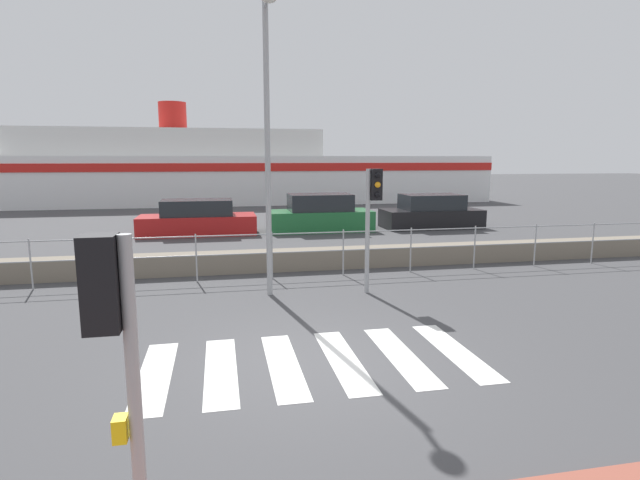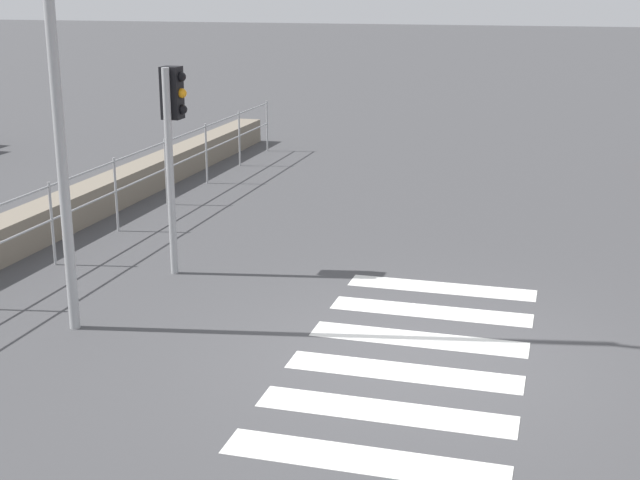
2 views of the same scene
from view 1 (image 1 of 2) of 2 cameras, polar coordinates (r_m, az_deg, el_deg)
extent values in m
plane|color=#424244|center=(7.59, -1.09, -13.84)|extent=(160.00, 160.00, 0.00)
cube|color=silver|center=(7.55, -18.34, -14.45)|extent=(0.45, 2.40, 0.01)
cube|color=silver|center=(7.48, -11.27, -14.34)|extent=(0.45, 2.40, 0.01)
cube|color=silver|center=(7.53, -4.19, -14.02)|extent=(0.45, 2.40, 0.01)
cube|color=silver|center=(7.68, 2.67, -13.51)|extent=(0.45, 2.40, 0.01)
cube|color=silver|center=(7.94, 9.14, -12.86)|extent=(0.45, 2.40, 0.01)
cube|color=silver|center=(8.28, 15.12, -12.11)|extent=(0.45, 2.40, 0.01)
cube|color=slate|center=(13.43, -5.89, -2.36)|extent=(24.51, 0.55, 0.55)
cylinder|color=#9EA0A3|center=(12.43, -5.56, 0.67)|extent=(22.06, 0.03, 0.03)
cylinder|color=#9EA0A3|center=(12.51, -5.52, -1.47)|extent=(22.06, 0.03, 0.03)
cylinder|color=#9EA0A3|center=(13.17, -30.15, -2.43)|extent=(0.04, 0.04, 1.18)
cylinder|color=#9EA0A3|center=(12.69, -22.27, -2.25)|extent=(0.04, 0.04, 1.18)
cylinder|color=#9EA0A3|center=(12.47, -13.95, -2.02)|extent=(0.04, 0.04, 1.18)
cylinder|color=#9EA0A3|center=(12.52, -5.52, -1.74)|extent=(0.04, 0.04, 1.18)
cylinder|color=#9EA0A3|center=(12.83, 2.67, -1.43)|extent=(0.04, 0.04, 1.18)
cylinder|color=#9EA0A3|center=(13.39, 10.33, -1.12)|extent=(0.04, 0.04, 1.18)
cylinder|color=#9EA0A3|center=(14.17, 17.25, -0.82)|extent=(0.04, 0.04, 1.18)
cylinder|color=#9EA0A3|center=(15.13, 23.37, -0.54)|extent=(0.04, 0.04, 1.18)
cylinder|color=#9EA0A3|center=(16.25, 28.71, -0.30)|extent=(0.04, 0.04, 1.18)
cylinder|color=#9EA0A3|center=(4.02, -20.40, -17.08)|extent=(0.10, 0.10, 2.47)
cube|color=black|center=(3.75, -23.75, -4.60)|extent=(0.24, 0.24, 0.68)
sphere|color=black|center=(3.84, -23.52, -1.06)|extent=(0.13, 0.13, 0.13)
sphere|color=orange|center=(3.88, -23.32, -4.12)|extent=(0.13, 0.13, 0.13)
sphere|color=black|center=(3.94, -23.12, -7.10)|extent=(0.13, 0.13, 0.13)
cube|color=yellow|center=(4.12, -21.84, -19.38)|extent=(0.10, 0.14, 0.18)
cylinder|color=#9EA0A3|center=(11.04, 5.45, 0.93)|extent=(0.10, 0.10, 2.76)
cube|color=black|center=(10.99, 6.38, 6.32)|extent=(0.24, 0.24, 0.68)
sphere|color=black|center=(10.85, 6.63, 7.39)|extent=(0.13, 0.13, 0.13)
sphere|color=orange|center=(10.86, 6.61, 6.28)|extent=(0.13, 0.13, 0.13)
sphere|color=black|center=(10.87, 6.59, 5.17)|extent=(0.13, 0.13, 0.13)
cylinder|color=#9EA0A3|center=(10.76, -6.01, 9.78)|extent=(0.12, 0.12, 6.16)
cylinder|color=#9EA0A3|center=(10.80, -6.08, 25.55)|extent=(0.07, 0.80, 0.07)
cube|color=white|center=(35.25, -9.47, 6.89)|extent=(34.22, 7.38, 3.12)
cube|color=white|center=(35.33, -16.36, 10.57)|extent=(19.16, 5.91, 1.72)
cube|color=red|center=(31.52, -9.27, 8.21)|extent=(34.22, 0.08, 0.50)
cylinder|color=red|center=(35.42, -16.50, 13.41)|extent=(1.80, 1.80, 1.80)
cube|color=#B21919|center=(20.37, -13.79, 1.71)|extent=(4.54, 1.80, 0.76)
cube|color=#1E2328|center=(20.29, -13.86, 3.63)|extent=(2.72, 1.58, 0.62)
cube|color=#1E6633|center=(20.75, 0.00, 2.23)|extent=(4.26, 1.83, 0.84)
cube|color=#1E2328|center=(20.67, 0.00, 4.33)|extent=(2.56, 1.61, 0.69)
cube|color=black|center=(22.26, 12.57, 2.43)|extent=(4.25, 1.84, 0.79)
cube|color=#1E2328|center=(22.19, 12.64, 4.28)|extent=(2.55, 1.62, 0.65)
camera|label=2|loc=(9.21, -65.99, 8.84)|focal=50.00mm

